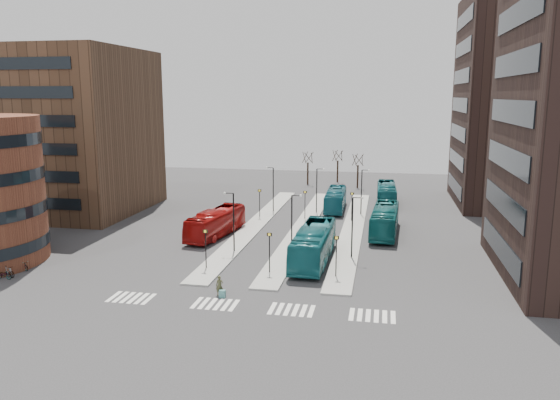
% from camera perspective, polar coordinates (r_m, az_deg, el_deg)
% --- Properties ---
extents(ground, '(160.00, 160.00, 0.00)m').
position_cam_1_polar(ground, '(39.44, -7.16, -12.96)').
color(ground, '#2C2C2E').
rests_on(ground, ground).
extents(island_left, '(2.50, 45.00, 0.15)m').
position_cam_1_polar(island_left, '(67.93, -2.56, -2.56)').
color(island_left, '#969691').
rests_on(island_left, ground).
extents(island_mid, '(2.50, 45.00, 0.15)m').
position_cam_1_polar(island_mid, '(66.81, 2.45, -2.79)').
color(island_mid, '#969691').
rests_on(island_mid, ground).
extents(island_right, '(2.50, 45.00, 0.15)m').
position_cam_1_polar(island_right, '(66.23, 7.60, -3.00)').
color(island_right, '#969691').
rests_on(island_right, ground).
extents(suitcase, '(0.50, 0.41, 0.61)m').
position_cam_1_polar(suitcase, '(44.38, -6.04, -9.73)').
color(suitcase, '#231DA0').
rests_on(suitcase, ground).
extents(red_bus, '(4.26, 11.31, 3.08)m').
position_cam_1_polar(red_bus, '(62.75, -6.71, -2.38)').
color(red_bus, '#940D0B').
rests_on(red_bus, ground).
extents(teal_bus_a, '(3.18, 12.52, 3.47)m').
position_cam_1_polar(teal_bus_a, '(52.89, 3.53, -4.64)').
color(teal_bus_a, '#145D64').
rests_on(teal_bus_a, ground).
extents(teal_bus_b, '(2.72, 10.67, 2.96)m').
position_cam_1_polar(teal_bus_b, '(76.89, 5.82, 0.06)').
color(teal_bus_b, '#165E6E').
rests_on(teal_bus_b, ground).
extents(teal_bus_c, '(3.38, 11.95, 3.29)m').
position_cam_1_polar(teal_bus_c, '(64.39, 10.89, -2.07)').
color(teal_bus_c, '#125D5E').
rests_on(teal_bus_c, ground).
extents(teal_bus_d, '(2.84, 11.27, 3.13)m').
position_cam_1_polar(teal_bus_d, '(81.78, 11.06, 0.63)').
color(teal_bus_d, '#145C64').
rests_on(teal_bus_d, ground).
extents(traveller, '(0.64, 0.47, 1.63)m').
position_cam_1_polar(traveller, '(44.68, -6.34, -8.89)').
color(traveller, '#44462A').
rests_on(traveller, ground).
extents(commuter_a, '(0.93, 0.77, 1.74)m').
position_cam_1_polar(commuter_a, '(59.23, -9.04, -3.92)').
color(commuter_a, black).
rests_on(commuter_a, ground).
extents(commuter_b, '(0.40, 0.93, 1.57)m').
position_cam_1_polar(commuter_b, '(49.99, 1.20, -6.69)').
color(commuter_b, black).
rests_on(commuter_b, ground).
extents(commuter_c, '(0.92, 1.13, 1.52)m').
position_cam_1_polar(commuter_c, '(51.52, 1.65, -6.18)').
color(commuter_c, black).
rests_on(commuter_c, ground).
extents(bicycle_near, '(1.55, 0.65, 0.80)m').
position_cam_1_polar(bicycle_near, '(54.06, -26.87, -6.97)').
color(bicycle_near, gray).
rests_on(bicycle_near, ground).
extents(bicycle_mid, '(1.75, 0.96, 1.01)m').
position_cam_1_polar(bicycle_mid, '(54.42, -26.55, -6.71)').
color(bicycle_mid, gray).
rests_on(bicycle_mid, ground).
extents(bicycle_far, '(1.68, 1.15, 0.84)m').
position_cam_1_polar(bicycle_far, '(56.00, -25.26, -6.21)').
color(bicycle_far, gray).
rests_on(bicycle_far, ground).
extents(crosswalk_stripes, '(22.35, 2.40, 0.01)m').
position_cam_1_polar(crosswalk_stripes, '(42.52, -3.18, -11.06)').
color(crosswalk_stripes, silver).
rests_on(crosswalk_stripes, ground).
extents(office_block, '(25.00, 20.12, 22.00)m').
position_cam_1_polar(office_block, '(82.11, -22.90, 6.65)').
color(office_block, '#4B3322').
rests_on(office_block, ground).
extents(tower_far, '(20.12, 20.00, 30.00)m').
position_cam_1_polar(tower_far, '(86.67, 24.95, 9.33)').
color(tower_far, black).
rests_on(tower_far, ground).
extents(sign_poles, '(12.45, 22.12, 3.65)m').
position_cam_1_polar(sign_poles, '(59.61, 1.09, -2.16)').
color(sign_poles, black).
rests_on(sign_poles, ground).
extents(lamp_posts, '(14.04, 20.24, 6.12)m').
position_cam_1_polar(lamp_posts, '(64.04, 2.78, -0.18)').
color(lamp_posts, black).
rests_on(lamp_posts, ground).
extents(bare_trees, '(10.97, 8.14, 5.90)m').
position_cam_1_polar(bare_trees, '(98.17, 5.68, 3.17)').
color(bare_trees, black).
rests_on(bare_trees, ground).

